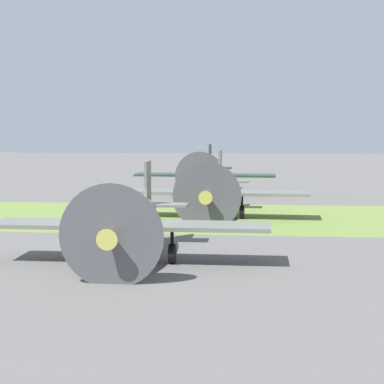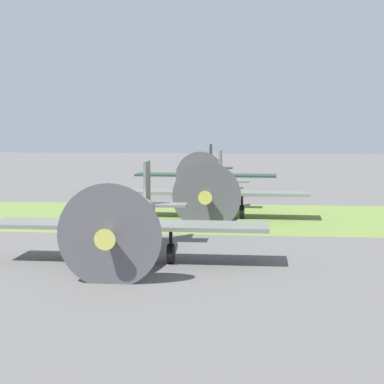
{
  "view_description": "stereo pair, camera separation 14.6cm",
  "coord_description": "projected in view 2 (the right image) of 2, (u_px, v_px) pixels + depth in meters",
  "views": [
    {
      "loc": [
        -4.82,
        24.67,
        5.21
      ],
      "look_at": [
        -1.85,
        -10.12,
        1.34
      ],
      "focal_mm": 59.64,
      "sensor_mm": 36.0,
      "label": 1
    },
    {
      "loc": [
        -4.97,
        24.65,
        5.21
      ],
      "look_at": [
        -1.85,
        -10.12,
        1.34
      ],
      "focal_mm": 59.64,
      "sensor_mm": 36.0,
      "label": 2
    }
  ],
  "objects": [
    {
      "name": "ground_plane",
      "position": [
        123.0,
        253.0,
        25.42
      ],
      "size": [
        160.0,
        160.0,
        0.0
      ],
      "primitive_type": "plane",
      "color": "#605E5B"
    },
    {
      "name": "grass_verge",
      "position": [
        158.0,
        216.0,
        35.09
      ],
      "size": [
        120.0,
        11.0,
        0.01
      ],
      "primitive_type": "cube",
      "color": "olive",
      "rests_on": "ground"
    },
    {
      "name": "airplane_lead",
      "position": [
        131.0,
        220.0,
        23.88
      ],
      "size": [
        10.32,
        8.21,
        3.7
      ],
      "rotation": [
        0.0,
        0.0,
        -0.01
      ],
      "color": "slate",
      "rests_on": "ground"
    },
    {
      "name": "airplane_wingman",
      "position": [
        214.0,
        189.0,
        34.77
      ],
      "size": [
        10.33,
        8.18,
        3.68
      ],
      "rotation": [
        0.0,
        0.0,
        -0.05
      ],
      "color": "slate",
      "rests_on": "ground"
    },
    {
      "name": "airplane_trail",
      "position": [
        206.0,
        173.0,
        46.16
      ],
      "size": [
        10.19,
        8.07,
        3.64
      ],
      "rotation": [
        0.0,
        0.0,
        -0.04
      ],
      "color": "#233D28",
      "rests_on": "ground"
    },
    {
      "name": "fuel_drum",
      "position": [
        100.0,
        221.0,
        30.52
      ],
      "size": [
        0.6,
        0.6,
        0.9
      ],
      "primitive_type": "cylinder",
      "color": "maroon",
      "rests_on": "ground"
    },
    {
      "name": "runway_marker_cone",
      "position": [
        40.0,
        223.0,
        31.38
      ],
      "size": [
        0.36,
        0.36,
        0.44
      ],
      "primitive_type": "cone",
      "color": "orange",
      "rests_on": "ground"
    }
  ]
}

